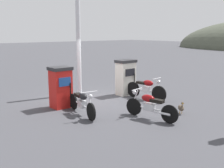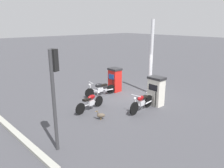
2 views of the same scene
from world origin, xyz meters
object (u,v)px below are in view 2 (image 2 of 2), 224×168
(motorcycle_near_pump, at_px, (100,89))
(motorcycle_extra, at_px, (90,101))
(canopy_support_pole, at_px, (151,59))
(wandering_duck, at_px, (101,115))
(motorcycle_far_pump, at_px, (141,102))
(roadside_traffic_light, at_px, (54,83))
(fuel_pump_far, at_px, (156,91))
(fuel_pump_near, at_px, (115,80))

(motorcycle_near_pump, xyz_separation_m, motorcycle_extra, (1.77, 1.45, 0.01))
(motorcycle_extra, height_order, canopy_support_pole, canopy_support_pole)
(motorcycle_near_pump, distance_m, wandering_duck, 3.41)
(motorcycle_far_pump, bearing_deg, canopy_support_pole, -148.94)
(motorcycle_near_pump, distance_m, motorcycle_far_pump, 3.26)
(motorcycle_far_pump, bearing_deg, roadside_traffic_light, 3.22)
(motorcycle_near_pump, bearing_deg, motorcycle_extra, 39.23)
(motorcycle_near_pump, height_order, canopy_support_pole, canopy_support_pole)
(fuel_pump_far, distance_m, roadside_traffic_light, 6.19)
(fuel_pump_near, relative_size, fuel_pump_far, 0.97)
(motorcycle_far_pump, bearing_deg, fuel_pump_near, -110.06)
(fuel_pump_far, relative_size, canopy_support_pole, 0.35)
(motorcycle_far_pump, xyz_separation_m, wandering_duck, (2.17, -0.57, -0.25))
(roadside_traffic_light, bearing_deg, motorcycle_far_pump, -176.78)
(wandering_duck, xyz_separation_m, canopy_support_pole, (-4.81, -1.01, 1.96))
(roadside_traffic_light, bearing_deg, fuel_pump_far, -177.00)
(motorcycle_far_pump, height_order, canopy_support_pole, canopy_support_pole)
(roadside_traffic_light, relative_size, canopy_support_pole, 0.78)
(motorcycle_far_pump, distance_m, canopy_support_pole, 3.52)
(roadside_traffic_light, bearing_deg, wandering_duck, -161.93)
(fuel_pump_near, height_order, fuel_pump_far, fuel_pump_far)
(fuel_pump_near, relative_size, motorcycle_far_pump, 0.78)
(canopy_support_pole, bearing_deg, motorcycle_near_pump, -31.69)
(fuel_pump_far, relative_size, motorcycle_extra, 0.82)
(motorcycle_near_pump, bearing_deg, fuel_pump_near, -176.77)
(fuel_pump_near, xyz_separation_m, motorcycle_far_pump, (1.22, 3.33, -0.30))
(wandering_duck, distance_m, canopy_support_pole, 5.29)
(fuel_pump_near, relative_size, motorcycle_extra, 0.80)
(motorcycle_far_pump, distance_m, motorcycle_extra, 2.59)
(fuel_pump_far, relative_size, roadside_traffic_light, 0.45)
(motorcycle_extra, bearing_deg, roadside_traffic_light, 35.57)
(motorcycle_near_pump, relative_size, motorcycle_far_pump, 1.04)
(fuel_pump_near, distance_m, motorcycle_near_pump, 1.33)
(motorcycle_near_pump, height_order, motorcycle_far_pump, motorcycle_far_pump)
(canopy_support_pole, bearing_deg, fuel_pump_far, 47.40)
(motorcycle_far_pump, bearing_deg, fuel_pump_far, -177.86)
(motorcycle_near_pump, xyz_separation_m, canopy_support_pole, (-2.71, 1.67, 1.73))
(fuel_pump_near, bearing_deg, roadside_traffic_light, 31.08)
(fuel_pump_far, height_order, motorcycle_far_pump, fuel_pump_far)
(motorcycle_near_pump, bearing_deg, wandering_duck, 51.98)
(fuel_pump_near, bearing_deg, fuel_pump_far, 90.00)
(motorcycle_near_pump, relative_size, roadside_traffic_light, 0.58)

